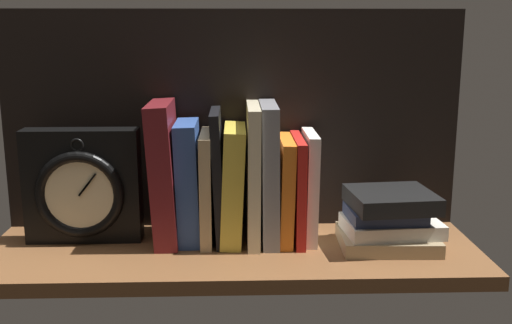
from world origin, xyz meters
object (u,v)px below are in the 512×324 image
at_px(book_white_catcher, 309,186).
at_px(framed_clock, 82,187).
at_px(book_tan_shortstories, 207,187).
at_px(book_yellow_seinlanguage, 235,184).
at_px(book_red_requiem, 298,189).
at_px(book_blue_modern, 189,182).
at_px(book_black_skeptic, 219,176).
at_px(book_cream_twain, 253,173).
at_px(book_maroon_dawkins, 165,173).
at_px(book_orange_pandolfini, 285,189).
at_px(book_stack_side, 389,221).
at_px(book_gray_chess, 269,173).

distance_m(book_white_catcher, framed_clock, 0.41).
relative_size(book_tan_shortstories, book_yellow_seinlanguage, 0.95).
bearing_deg(book_red_requiem, book_blue_modern, 180.00).
xyz_separation_m(book_black_skeptic, book_cream_twain, (0.06, 0.00, 0.00)).
relative_size(book_maroon_dawkins, book_black_skeptic, 1.06).
xyz_separation_m(book_maroon_dawkins, book_blue_modern, (0.04, 0.00, -0.02)).
height_order(book_black_skeptic, book_cream_twain, book_cream_twain).
relative_size(book_maroon_dawkins, book_yellow_seinlanguage, 1.21).
distance_m(book_tan_shortstories, book_red_requiem, 0.17).
xyz_separation_m(book_tan_shortstories, book_red_requiem, (0.17, -0.00, -0.00)).
bearing_deg(book_tan_shortstories, book_yellow_seinlanguage, 0.00).
relative_size(book_blue_modern, book_orange_pandolfini, 1.16).
bearing_deg(book_white_catcher, book_red_requiem, -180.00).
relative_size(book_yellow_seinlanguage, book_cream_twain, 0.84).
relative_size(book_tan_shortstories, book_stack_side, 1.11).
distance_m(book_maroon_dawkins, framed_clock, 0.15).
distance_m(book_black_skeptic, book_stack_side, 0.32).
bearing_deg(book_black_skeptic, book_tan_shortstories, 180.00).
bearing_deg(book_orange_pandolfini, framed_clock, -179.59).
xyz_separation_m(book_cream_twain, book_red_requiem, (0.08, -0.00, -0.03)).
bearing_deg(book_orange_pandolfini, book_stack_side, -15.55).
relative_size(book_black_skeptic, book_white_catcher, 1.20).
relative_size(book_cream_twain, book_gray_chess, 0.99).
relative_size(book_tan_shortstories, framed_clock, 0.96).
xyz_separation_m(book_orange_pandolfini, book_white_catcher, (0.04, 0.00, 0.01)).
distance_m(book_cream_twain, book_gray_chess, 0.03).
distance_m(book_cream_twain, book_orange_pandolfini, 0.07).
bearing_deg(book_cream_twain, book_yellow_seinlanguage, 180.00).
relative_size(book_cream_twain, book_orange_pandolfini, 1.32).
xyz_separation_m(book_yellow_seinlanguage, book_orange_pandolfini, (0.09, 0.00, -0.01)).
bearing_deg(book_yellow_seinlanguage, book_cream_twain, 0.00).
bearing_deg(book_stack_side, book_orange_pandolfini, 164.45).
distance_m(book_yellow_seinlanguage, book_orange_pandolfini, 0.09).
relative_size(book_maroon_dawkins, book_stack_side, 1.42).
height_order(framed_clock, book_stack_side, framed_clock).
bearing_deg(book_cream_twain, framed_clock, -179.51).
xyz_separation_m(book_black_skeptic, book_white_catcher, (0.17, 0.00, -0.02)).
bearing_deg(book_blue_modern, framed_clock, -179.22).
bearing_deg(framed_clock, book_red_requiem, 0.39).
bearing_deg(book_orange_pandolfini, book_cream_twain, 180.00).
bearing_deg(book_red_requiem, book_yellow_seinlanguage, 180.00).
xyz_separation_m(book_maroon_dawkins, book_yellow_seinlanguage, (0.13, 0.00, -0.02)).
bearing_deg(book_stack_side, book_white_catcher, 159.77).
bearing_deg(book_orange_pandolfini, book_black_skeptic, 180.00).
height_order(book_maroon_dawkins, book_cream_twain, book_maroon_dawkins).
bearing_deg(book_yellow_seinlanguage, book_blue_modern, 180.00).
bearing_deg(book_cream_twain, book_gray_chess, 0.00).
xyz_separation_m(book_orange_pandolfini, framed_clock, (-0.37, -0.00, 0.01)).
xyz_separation_m(book_red_requiem, book_white_catcher, (0.02, 0.00, 0.00)).
bearing_deg(book_black_skeptic, book_gray_chess, 0.00).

